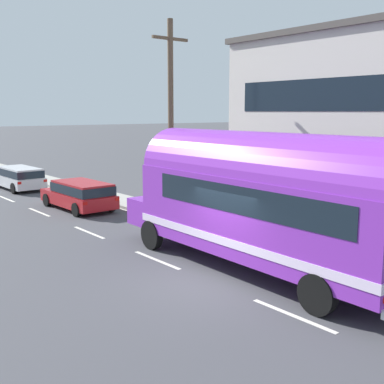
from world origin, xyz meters
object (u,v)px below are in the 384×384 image
car_lead (80,193)px  car_second (19,176)px  painted_bus (273,197)px  utility_pole (171,118)px

car_lead → car_second: 7.98m
painted_bus → car_lead: size_ratio=2.48×
car_lead → utility_pole: bearing=-63.5°
utility_pole → painted_bus: size_ratio=0.74×
painted_bus → car_second: (0.03, 20.21, -1.51)m
utility_pole → painted_bus: utility_pole is taller
painted_bus → utility_pole: bearing=73.5°
painted_bus → car_lead: painted_bus is taller
car_second → car_lead: bearing=-89.3°
utility_pole → car_second: (-2.29, 12.38, -3.63)m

